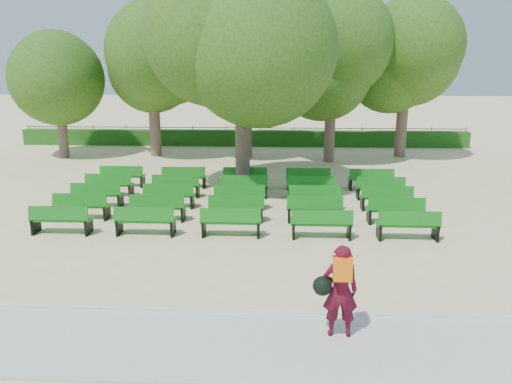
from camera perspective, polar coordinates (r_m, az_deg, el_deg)
ground at (r=15.87m, az=-5.23°, el=-2.87°), size 120.00×120.00×0.00m
paving at (r=9.19m, az=-11.72°, el=-16.62°), size 30.00×2.20×0.06m
curb at (r=10.15m, az=-10.12°, el=-13.21°), size 30.00×0.12×0.10m
hedge at (r=29.39m, az=-1.55°, el=6.18°), size 26.00×0.70×0.90m
fence at (r=29.85m, az=-1.48°, el=5.44°), size 26.00×0.10×1.02m
tree_line at (r=25.53m, az=-2.20°, el=3.87°), size 21.80×6.80×7.04m
bench_array at (r=16.75m, az=-1.79°, el=-1.56°), size 1.72×0.63×1.07m
tree_among at (r=18.46m, az=-1.61°, el=15.02°), size 5.35×5.35×7.32m
person at (r=8.91m, az=9.45°, el=-10.95°), size 0.79×0.47×1.69m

